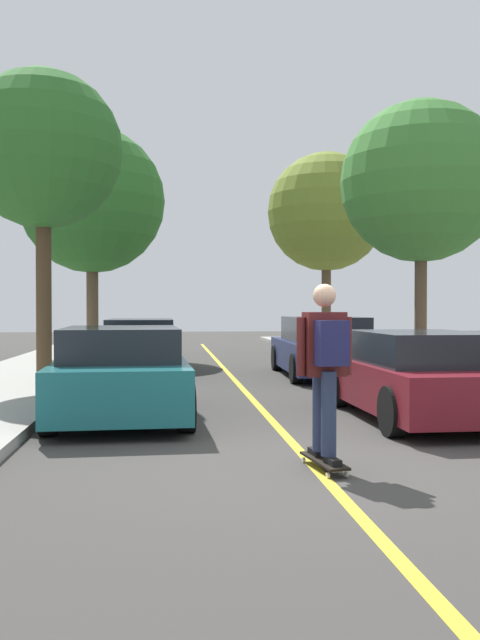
{
  "coord_description": "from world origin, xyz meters",
  "views": [
    {
      "loc": [
        -1.46,
        -6.85,
        1.61
      ],
      "look_at": [
        0.02,
        7.38,
        1.36
      ],
      "focal_mm": 38.36,
      "sensor_mm": 36.0,
      "label": 1
    }
  ],
  "objects_px": {
    "parked_car_left_nearest": "(121,373)",
    "fire_hydrant": "(429,365)",
    "parked_car_right_near": "(323,348)",
    "street_tree_left_nearest": "(43,151)",
    "street_tree_right_nearest": "(421,182)",
    "skateboarder": "(326,360)",
    "street_tree_left_near": "(92,201)",
    "skateboard": "(324,461)",
    "parked_car_right_nearest": "(420,376)",
    "street_tree_right_near": "(326,212)",
    "parked_car_left_near": "(140,347)"
  },
  "relations": [
    {
      "from": "skateboard",
      "to": "street_tree_left_near",
      "type": "bearing_deg",
      "value": 104.44
    },
    {
      "from": "parked_car_left_near",
      "to": "parked_car_right_near",
      "type": "relative_size",
      "value": 0.92
    },
    {
      "from": "parked_car_left_nearest",
      "to": "street_tree_left_near",
      "type": "relative_size",
      "value": 0.58
    },
    {
      "from": "parked_car_right_nearest",
      "to": "fire_hydrant",
      "type": "relative_size",
      "value": 5.8
    },
    {
      "from": "street_tree_left_near",
      "to": "skateboard",
      "type": "distance_m",
      "value": 16.54
    },
    {
      "from": "parked_car_right_near",
      "to": "skateboard",
      "type": "bearing_deg",
      "value": -102.82
    },
    {
      "from": "parked_car_left_near",
      "to": "street_tree_left_nearest",
      "type": "bearing_deg",
      "value": -117.36
    },
    {
      "from": "parked_car_left_near",
      "to": "street_tree_left_near",
      "type": "xyz_separation_m",
      "value": [
        -1.71,
        5.14,
        4.33
      ]
    },
    {
      "from": "parked_car_right_nearest",
      "to": "parked_car_right_near",
      "type": "relative_size",
      "value": 0.88
    },
    {
      "from": "skateboard",
      "to": "skateboarder",
      "type": "bearing_deg",
      "value": -81.7
    },
    {
      "from": "parked_car_left_nearest",
      "to": "street_tree_left_near",
      "type": "height_order",
      "value": "street_tree_left_near"
    },
    {
      "from": "street_tree_right_near",
      "to": "street_tree_left_nearest",
      "type": "bearing_deg",
      "value": -129.77
    },
    {
      "from": "street_tree_left_near",
      "to": "street_tree_right_near",
      "type": "xyz_separation_m",
      "value": [
        7.73,
        0.85,
        -0.13
      ]
    },
    {
      "from": "street_tree_left_nearest",
      "to": "street_tree_right_near",
      "type": "xyz_separation_m",
      "value": [
        7.73,
        9.29,
        0.23
      ]
    },
    {
      "from": "parked_car_right_near",
      "to": "street_tree_left_near",
      "type": "distance_m",
      "value": 9.62
    },
    {
      "from": "street_tree_right_near",
      "to": "skateboard",
      "type": "distance_m",
      "value": 17.26
    },
    {
      "from": "parked_car_right_near",
      "to": "fire_hydrant",
      "type": "height_order",
      "value": "parked_car_right_near"
    },
    {
      "from": "street_tree_left_near",
      "to": "parked_car_left_near",
      "type": "bearing_deg",
      "value": -71.63
    },
    {
      "from": "parked_car_left_near",
      "to": "street_tree_right_near",
      "type": "xyz_separation_m",
      "value": [
        6.03,
        5.99,
        4.21
      ]
    },
    {
      "from": "parked_car_left_nearest",
      "to": "fire_hydrant",
      "type": "bearing_deg",
      "value": 26.42
    },
    {
      "from": "street_tree_left_near",
      "to": "fire_hydrant",
      "type": "relative_size",
      "value": 10.22
    },
    {
      "from": "street_tree_right_nearest",
      "to": "fire_hydrant",
      "type": "relative_size",
      "value": 8.37
    },
    {
      "from": "parked_car_right_near",
      "to": "street_tree_left_nearest",
      "type": "relative_size",
      "value": 0.76
    },
    {
      "from": "parked_car_right_nearest",
      "to": "skateboard",
      "type": "height_order",
      "value": "parked_car_right_nearest"
    },
    {
      "from": "parked_car_right_nearest",
      "to": "street_tree_right_nearest",
      "type": "distance_m",
      "value": 6.02
    },
    {
      "from": "parked_car_left_nearest",
      "to": "parked_car_right_near",
      "type": "height_order",
      "value": "parked_car_right_near"
    },
    {
      "from": "street_tree_left_near",
      "to": "street_tree_right_near",
      "type": "relative_size",
      "value": 1.06
    },
    {
      "from": "parked_car_right_near",
      "to": "skateboarder",
      "type": "relative_size",
      "value": 2.64
    },
    {
      "from": "fire_hydrant",
      "to": "street_tree_right_near",
      "type": "bearing_deg",
      "value": 88.78
    },
    {
      "from": "street_tree_left_nearest",
      "to": "skateboard",
      "type": "height_order",
      "value": "street_tree_left_nearest"
    },
    {
      "from": "parked_car_right_nearest",
      "to": "street_tree_right_nearest",
      "type": "relative_size",
      "value": 0.69
    },
    {
      "from": "parked_car_left_nearest",
      "to": "street_tree_left_nearest",
      "type": "xyz_separation_m",
      "value": [
        -1.71,
        3.38,
        3.98
      ]
    },
    {
      "from": "parked_car_right_near",
      "to": "street_tree_right_nearest",
      "type": "xyz_separation_m",
      "value": [
        1.71,
        -1.77,
        3.6
      ]
    },
    {
      "from": "street_tree_left_nearest",
      "to": "parked_car_right_near",
      "type": "bearing_deg",
      "value": 20.93
    },
    {
      "from": "skateboarder",
      "to": "street_tree_left_nearest",
      "type": "bearing_deg",
      "value": 119.81
    },
    {
      "from": "parked_car_left_near",
      "to": "parked_car_right_near",
      "type": "distance_m",
      "value": 4.43
    },
    {
      "from": "street_tree_right_nearest",
      "to": "street_tree_right_near",
      "type": "xyz_separation_m",
      "value": [
        0.0,
        8.76,
        0.58
      ]
    },
    {
      "from": "parked_car_right_nearest",
      "to": "skateboarder",
      "type": "xyz_separation_m",
      "value": [
        -2.08,
        -2.95,
        0.47
      ]
    },
    {
      "from": "street_tree_right_nearest",
      "to": "fire_hydrant",
      "type": "xyz_separation_m",
      "value": [
        -0.21,
        -1.02,
        -3.79
      ]
    },
    {
      "from": "street_tree_left_near",
      "to": "street_tree_left_nearest",
      "type": "bearing_deg",
      "value": -90.0
    },
    {
      "from": "parked_car_left_nearest",
      "to": "skateboard",
      "type": "bearing_deg",
      "value": -57.26
    },
    {
      "from": "parked_car_right_near",
      "to": "street_tree_left_near",
      "type": "bearing_deg",
      "value": 134.45
    },
    {
      "from": "parked_car_right_nearest",
      "to": "skateboarder",
      "type": "height_order",
      "value": "skateboarder"
    },
    {
      "from": "parked_car_left_near",
      "to": "parked_car_left_nearest",
      "type": "bearing_deg",
      "value": -89.99
    },
    {
      "from": "fire_hydrant",
      "to": "street_tree_left_near",
      "type": "bearing_deg",
      "value": 130.1
    },
    {
      "from": "street_tree_right_near",
      "to": "skateboarder",
      "type": "distance_m",
      "value": 17.04
    },
    {
      "from": "street_tree_left_nearest",
      "to": "parked_car_left_nearest",
      "type": "bearing_deg",
      "value": -63.2
    },
    {
      "from": "parked_car_left_near",
      "to": "parked_car_right_nearest",
      "type": "relative_size",
      "value": 1.04
    },
    {
      "from": "parked_car_left_nearest",
      "to": "parked_car_right_near",
      "type": "bearing_deg",
      "value": 52.8
    },
    {
      "from": "street_tree_right_nearest",
      "to": "street_tree_right_near",
      "type": "bearing_deg",
      "value": 90.0
    }
  ]
}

